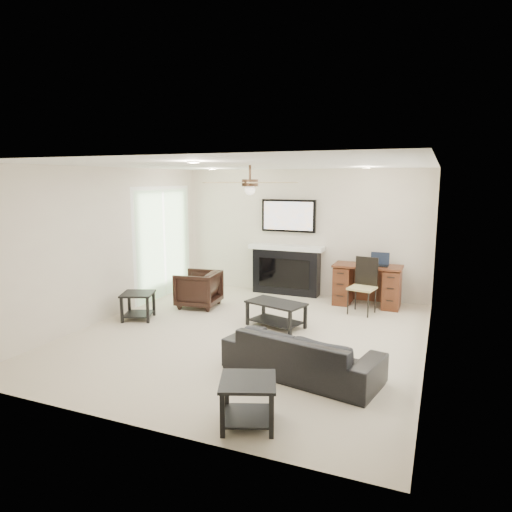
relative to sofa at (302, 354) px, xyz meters
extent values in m
plane|color=#BEB099|center=(-1.16, 1.07, -0.27)|extent=(5.50, 5.50, 0.00)
cube|color=white|center=(-1.16, 1.07, 2.23)|extent=(5.00, 5.50, 0.04)
cube|color=beige|center=(-1.16, 3.82, 0.98)|extent=(5.00, 0.04, 2.50)
cube|color=beige|center=(-1.16, -1.68, 0.98)|extent=(5.00, 0.04, 2.50)
cube|color=beige|center=(-3.66, 1.07, 0.98)|extent=(0.04, 5.50, 2.50)
cube|color=beige|center=(1.34, 1.07, 0.98)|extent=(0.04, 5.50, 2.50)
cube|color=silver|center=(1.29, 1.17, 0.96)|extent=(0.04, 5.10, 2.40)
cube|color=#93BC89|center=(-3.62, 2.62, 0.78)|extent=(0.04, 1.80, 2.10)
cylinder|color=#382619|center=(-1.16, 1.17, 1.98)|extent=(1.40, 1.40, 0.30)
imported|color=black|center=(0.00, 0.00, 0.00)|extent=(1.96, 1.08, 0.54)
imported|color=black|center=(-2.60, 2.15, 0.06)|extent=(0.80, 0.78, 0.66)
cube|color=black|center=(-0.90, 1.60, -0.07)|extent=(1.00, 0.73, 0.40)
cube|color=black|center=(-0.15, -1.25, -0.04)|extent=(0.67, 0.67, 0.45)
cube|color=black|center=(-3.15, 1.10, -0.04)|extent=(0.65, 0.65, 0.45)
cube|color=black|center=(-1.43, 3.65, 0.69)|extent=(1.52, 0.34, 1.91)
cube|color=#3C210F|center=(0.23, 3.39, 0.11)|extent=(1.22, 0.56, 0.76)
cube|color=black|center=(0.23, 2.84, 0.22)|extent=(0.50, 0.51, 0.97)
cube|color=black|center=(0.43, 3.37, 0.61)|extent=(0.33, 0.24, 0.23)
camera|label=1|loc=(1.44, -4.92, 2.03)|focal=32.00mm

